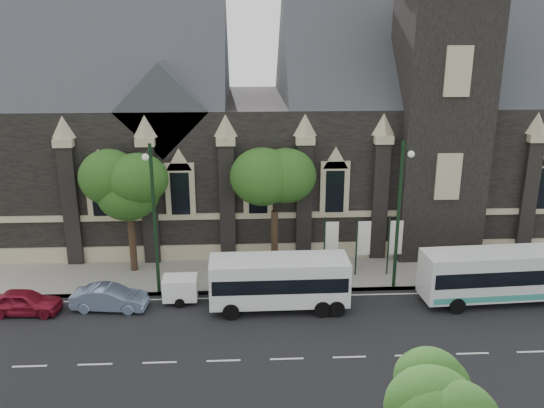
{
  "coord_description": "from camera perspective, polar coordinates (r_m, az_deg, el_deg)",
  "views": [
    {
      "loc": [
        1.08,
        -23.58,
        15.17
      ],
      "look_at": [
        2.61,
        6.0,
        5.85
      ],
      "focal_mm": 37.71,
      "sensor_mm": 36.0,
      "label": 1
    }
  ],
  "objects": [
    {
      "name": "ground",
      "position": [
        28.06,
        -4.86,
        -15.33
      ],
      "size": [
        160.0,
        160.0,
        0.0
      ],
      "primitive_type": "plane",
      "color": "black",
      "rests_on": "ground"
    },
    {
      "name": "sidewalk",
      "position": [
        36.38,
        -4.42,
        -7.1
      ],
      "size": [
        80.0,
        5.0,
        0.15
      ],
      "primitive_type": "cube",
      "color": "gray",
      "rests_on": "ground"
    },
    {
      "name": "museum",
      "position": [
        43.12,
        2.48,
        8.11
      ],
      "size": [
        40.0,
        17.7,
        29.9
      ],
      "color": "black",
      "rests_on": "ground"
    },
    {
      "name": "tree_park_east",
      "position": [
        18.45,
        14.37,
        -18.04
      ],
      "size": [
        3.4,
        3.4,
        6.28
      ],
      "color": "black",
      "rests_on": "ground"
    },
    {
      "name": "tree_walk_right",
      "position": [
        35.61,
        0.58,
        2.24
      ],
      "size": [
        4.08,
        4.08,
        7.8
      ],
      "color": "black",
      "rests_on": "ground"
    },
    {
      "name": "tree_walk_left",
      "position": [
        36.21,
        -13.8,
        1.86
      ],
      "size": [
        3.91,
        3.91,
        7.64
      ],
      "color": "black",
      "rests_on": "ground"
    },
    {
      "name": "street_lamp_near",
      "position": [
        33.49,
        12.64,
        -0.44
      ],
      "size": [
        0.36,
        1.88,
        9.0
      ],
      "color": "black",
      "rests_on": "ground"
    },
    {
      "name": "street_lamp_mid",
      "position": [
        32.68,
        -11.75,
        -0.83
      ],
      "size": [
        0.36,
        1.88,
        9.0
      ],
      "color": "black",
      "rests_on": "ground"
    },
    {
      "name": "banner_flag_left",
      "position": [
        35.38,
        5.73,
        -3.8
      ],
      "size": [
        0.9,
        0.1,
        4.0
      ],
      "color": "black",
      "rests_on": "ground"
    },
    {
      "name": "banner_flag_center",
      "position": [
        35.73,
        8.9,
        -3.72
      ],
      "size": [
        0.9,
        0.1,
        4.0
      ],
      "color": "black",
      "rests_on": "ground"
    },
    {
      "name": "banner_flag_right",
      "position": [
        36.19,
        12.01,
        -3.62
      ],
      "size": [
        0.9,
        0.1,
        4.0
      ],
      "color": "black",
      "rests_on": "ground"
    },
    {
      "name": "tour_coach",
      "position": [
        35.33,
        23.04,
        -6.44
      ],
      "size": [
        10.68,
        2.96,
        3.08
      ],
      "rotation": [
        0.0,
        0.0,
        0.05
      ],
      "color": "silver",
      "rests_on": "ground"
    },
    {
      "name": "shuttle_bus",
      "position": [
        31.81,
        0.74,
        -7.58
      ],
      "size": [
        7.65,
        2.73,
        2.94
      ],
      "rotation": [
        0.0,
        0.0,
        0.01
      ],
      "color": "white",
      "rests_on": "ground"
    },
    {
      "name": "box_trailer",
      "position": [
        33.25,
        -9.14,
        -8.28
      ],
      "size": [
        2.81,
        1.65,
        1.5
      ],
      "rotation": [
        0.0,
        0.0,
        0.02
      ],
      "color": "white",
      "rests_on": "ground"
    },
    {
      "name": "sedan",
      "position": [
        33.34,
        -15.9,
        -9.01
      ],
      "size": [
        4.28,
        1.88,
        1.37
      ],
      "primitive_type": "imported",
      "rotation": [
        0.0,
        0.0,
        1.47
      ],
      "color": "#7384A6",
      "rests_on": "ground"
    },
    {
      "name": "car_far_red",
      "position": [
        34.47,
        -23.5,
        -8.95
      ],
      "size": [
        4.09,
        1.85,
        1.36
      ],
      "primitive_type": "imported",
      "rotation": [
        0.0,
        0.0,
        1.51
      ],
      "color": "maroon",
      "rests_on": "ground"
    }
  ]
}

